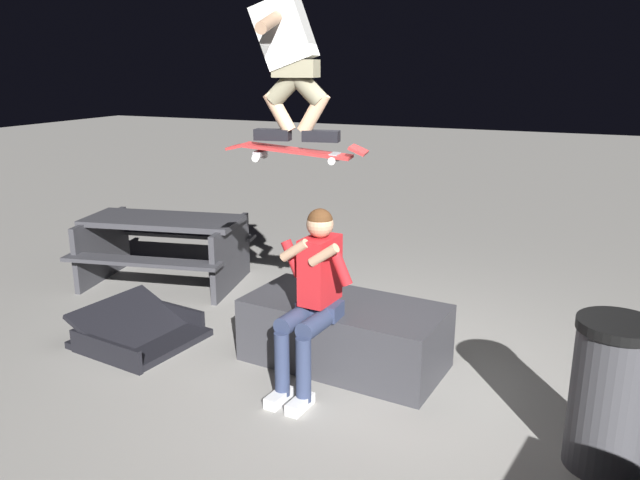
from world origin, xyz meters
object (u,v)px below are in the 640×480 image
at_px(ledge_box_main, 344,333).
at_px(skateboard, 297,151).
at_px(person_sitting_on_ledge, 313,291).
at_px(picnic_table_back, 164,240).
at_px(skater_airborne, 288,51).
at_px(trash_bin, 610,395).
at_px(kicker_ramp, 140,334).

height_order(ledge_box_main, skateboard, skateboard).
bearing_deg(person_sitting_on_ledge, picnic_table_back, -30.76).
relative_size(person_sitting_on_ledge, skater_airborne, 1.22).
bearing_deg(person_sitting_on_ledge, skateboard, -36.07).
distance_m(skater_airborne, picnic_table_back, 3.25).
distance_m(skateboard, trash_bin, 2.57).
height_order(kicker_ramp, picnic_table_back, picnic_table_back).
bearing_deg(picnic_table_back, kicker_ramp, 118.65).
xyz_separation_m(ledge_box_main, kicker_ramp, (1.79, 0.35, -0.20)).
distance_m(ledge_box_main, person_sitting_on_ledge, 0.68).
distance_m(ledge_box_main, picnic_table_back, 2.75).
bearing_deg(person_sitting_on_ledge, kicker_ramp, -3.27).
xyz_separation_m(ledge_box_main, skateboard, (0.26, 0.31, 1.50)).
height_order(person_sitting_on_ledge, kicker_ramp, person_sitting_on_ledge).
height_order(ledge_box_main, person_sitting_on_ledge, person_sitting_on_ledge).
bearing_deg(ledge_box_main, skateboard, 50.25).
relative_size(person_sitting_on_ledge, picnic_table_back, 0.70).
xyz_separation_m(person_sitting_on_ledge, trash_bin, (-2.02, 0.19, -0.29)).
xyz_separation_m(skater_airborne, picnic_table_back, (2.23, -1.34, -1.95)).
distance_m(ledge_box_main, kicker_ramp, 1.84).
bearing_deg(person_sitting_on_ledge, ledge_box_main, -100.01).
height_order(skater_airborne, picnic_table_back, skater_airborne).
xyz_separation_m(skater_airborne, kicker_ramp, (1.48, 0.02, -2.38)).
xyz_separation_m(kicker_ramp, picnic_table_back, (0.75, -1.37, 0.43)).
bearing_deg(picnic_table_back, skater_airborne, 148.89).
distance_m(kicker_ramp, picnic_table_back, 1.62).
bearing_deg(ledge_box_main, kicker_ramp, 10.91).
bearing_deg(picnic_table_back, trash_bin, 159.73).
relative_size(skater_airborne, picnic_table_back, 0.58).
relative_size(ledge_box_main, trash_bin, 1.69).
bearing_deg(skater_airborne, ledge_box_main, -134.46).
bearing_deg(ledge_box_main, trash_bin, 161.93).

